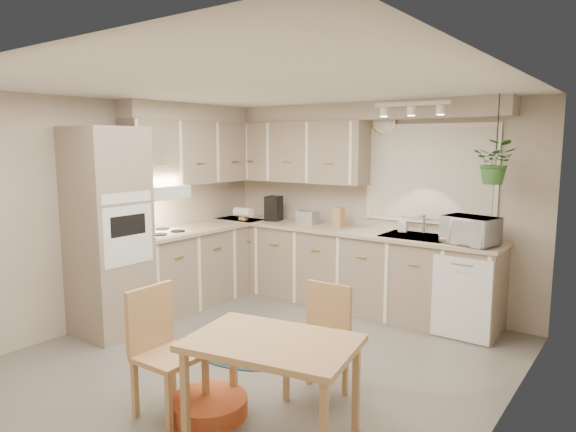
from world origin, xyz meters
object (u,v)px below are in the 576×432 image
object	(u,v)px
dining_table	(272,389)
pet_bed	(209,406)
microwave	(470,227)
chair_back	(316,344)
braided_rug	(247,348)
chair_left	(170,353)

from	to	relation	value
dining_table	pet_bed	xyz separation A→B (m)	(-0.54, -0.05, -0.27)
pet_bed	microwave	xyz separation A→B (m)	(1.00, 2.66, 1.05)
chair_back	braided_rug	bearing A→B (deg)	-23.98
dining_table	microwave	distance (m)	2.77
dining_table	microwave	xyz separation A→B (m)	(0.46, 2.62, 0.77)
dining_table	pet_bed	bearing A→B (deg)	-174.89
dining_table	chair_back	distance (m)	0.63
braided_rug	dining_table	bearing A→B (deg)	-43.04
pet_bed	microwave	size ratio (longest dim) A/B	1.11
dining_table	chair_left	size ratio (longest dim) A/B	1.17
dining_table	braided_rug	distance (m)	1.55
microwave	dining_table	bearing A→B (deg)	-85.98
chair_left	pet_bed	size ratio (longest dim) A/B	1.64
chair_back	pet_bed	bearing A→B (deg)	51.38
dining_table	braided_rug	world-z (taller)	dining_table
pet_bed	chair_left	bearing A→B (deg)	-148.41
braided_rug	microwave	bearing A→B (deg)	45.42
chair_left	microwave	size ratio (longest dim) A/B	1.81
braided_rug	pet_bed	distance (m)	1.22
chair_left	chair_back	size ratio (longest dim) A/B	1.06
chair_left	pet_bed	world-z (taller)	chair_left
chair_left	chair_back	distance (m)	1.09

